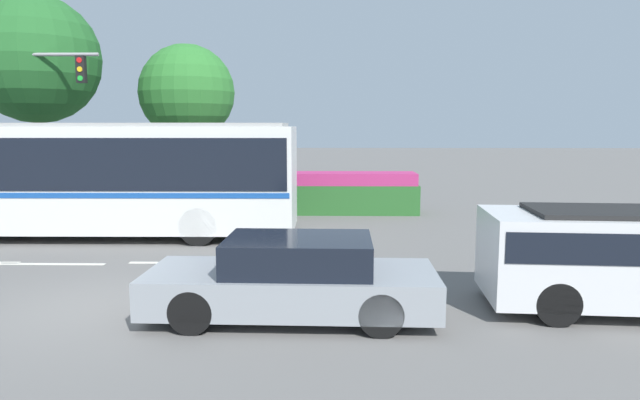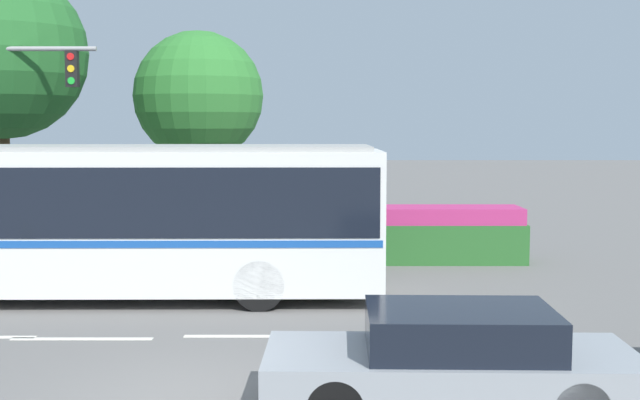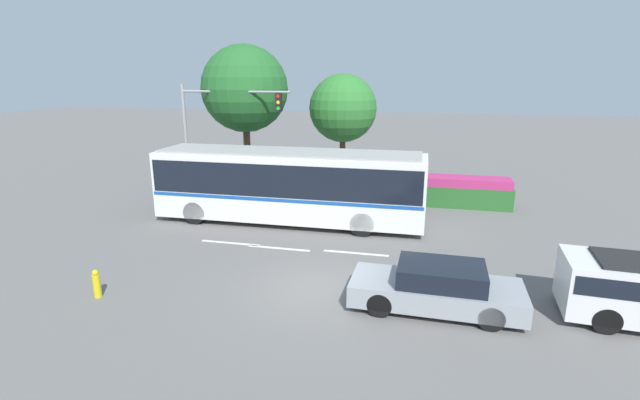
# 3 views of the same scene
# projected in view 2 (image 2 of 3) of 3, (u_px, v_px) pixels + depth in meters

# --- Properties ---
(ground_plane) EXTENTS (140.00, 140.00, 0.00)m
(ground_plane) POSITION_uv_depth(u_px,v_px,m) (182.00, 399.00, 10.56)
(ground_plane) COLOR slate
(city_bus) EXTENTS (11.76, 2.69, 3.19)m
(city_bus) POSITION_uv_depth(u_px,v_px,m) (95.00, 212.00, 16.50)
(city_bus) COLOR silver
(city_bus) RESTS_ON ground
(sedan_foreground) EXTENTS (4.70, 1.92, 1.33)m
(sedan_foreground) POSITION_uv_depth(u_px,v_px,m) (449.00, 363.00, 10.06)
(sedan_foreground) COLOR gray
(sedan_foreground) RESTS_ON ground
(flowering_hedge) EXTENTS (7.35, 1.42, 1.45)m
(flowering_hedge) POSITION_uv_depth(u_px,v_px,m) (381.00, 235.00, 21.10)
(flowering_hedge) COLOR #286028
(flowering_hedge) RESTS_ON ground
(street_tree_centre) EXTENTS (3.91, 3.91, 6.43)m
(street_tree_centre) POSITION_uv_depth(u_px,v_px,m) (195.00, 96.00, 24.14)
(street_tree_centre) COLOR brown
(street_tree_centre) RESTS_ON ground
(lane_stripe_near) EXTENTS (2.40, 0.16, 0.01)m
(lane_stripe_near) POSITION_uv_depth(u_px,v_px,m) (78.00, 339.00, 13.48)
(lane_stripe_near) COLOR silver
(lane_stripe_near) RESTS_ON ground
(lane_stripe_mid) EXTENTS (2.40, 0.16, 0.01)m
(lane_stripe_mid) POSITION_uv_depth(u_px,v_px,m) (251.00, 336.00, 13.67)
(lane_stripe_mid) COLOR silver
(lane_stripe_mid) RESTS_ON ground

